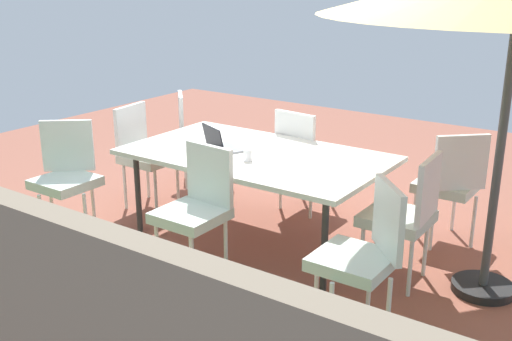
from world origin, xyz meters
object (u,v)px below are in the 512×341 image
(chair_northwest, at_px, (363,251))
(laptop, at_px, (221,145))
(chair_southeast, at_px, (196,133))
(cup, at_px, (248,155))
(chair_southwest, at_px, (450,181))
(chair_west, at_px, (406,212))
(dining_table, at_px, (256,158))
(chair_north, at_px, (196,205))
(chair_south, at_px, (304,155))
(chair_northeast, at_px, (66,173))
(chair_east, at_px, (145,151))

(chair_northwest, height_order, laptop, chair_northwest)
(chair_southeast, xyz_separation_m, cup, (-1.41, 1.02, 0.25))
(chair_southeast, bearing_deg, chair_southwest, -132.85)
(chair_northwest, distance_m, chair_west, 0.76)
(dining_table, xyz_separation_m, chair_west, (-1.33, 0.03, -0.16))
(chair_southeast, height_order, chair_northwest, same)
(chair_west, bearing_deg, chair_southeast, -111.12)
(cup, bearing_deg, chair_southwest, -141.30)
(dining_table, xyz_separation_m, chair_north, (-0.01, 0.78, -0.16))
(chair_southwest, xyz_separation_m, laptop, (1.66, 0.93, 0.26))
(chair_south, relative_size, laptop, 2.49)
(chair_northwest, height_order, chair_southwest, same)
(chair_southeast, distance_m, chair_northeast, 1.66)
(chair_east, height_order, chair_south, same)
(chair_southeast, bearing_deg, chair_south, -134.13)
(chair_northwest, height_order, chair_west, same)
(chair_east, distance_m, cup, 1.43)
(chair_northeast, height_order, chair_west, same)
(chair_southeast, xyz_separation_m, chair_northwest, (-2.70, 1.60, 0.00))
(chair_northwest, xyz_separation_m, chair_east, (2.68, -0.82, 0.00))
(dining_table, xyz_separation_m, chair_southwest, (-1.37, -0.83, -0.16))
(chair_southeast, height_order, laptop, chair_southeast)
(chair_west, distance_m, laptop, 1.64)
(chair_southwest, distance_m, chair_east, 2.80)
(chair_northwest, relative_size, laptop, 2.49)
(dining_table, distance_m, chair_southeast, 1.58)
(chair_southeast, distance_m, chair_west, 2.80)
(chair_west, relative_size, chair_southwest, 1.00)
(chair_northwest, height_order, chair_south, same)
(chair_north, distance_m, chair_south, 1.57)
(chair_south, xyz_separation_m, cup, (-0.07, 1.00, 0.25))
(dining_table, relative_size, chair_west, 2.18)
(chair_south, bearing_deg, chair_northwest, 137.24)
(chair_northeast, bearing_deg, chair_east, 46.49)
(chair_southeast, relative_size, cup, 10.84)
(chair_southeast, bearing_deg, chair_northwest, -163.90)
(dining_table, relative_size, laptop, 5.44)
(chair_north, xyz_separation_m, chair_west, (-1.32, -0.75, 0.00))
(chair_southwest, height_order, laptop, chair_southwest)
(chair_northeast, distance_m, laptop, 1.35)
(chair_northwest, height_order, chair_east, same)
(chair_west, height_order, chair_south, same)
(dining_table, bearing_deg, chair_west, 178.70)
(chair_north, distance_m, laptop, 0.79)
(chair_northeast, xyz_separation_m, chair_north, (-1.39, -0.06, 0.00))
(chair_south, relative_size, cup, 10.84)
(chair_southeast, bearing_deg, dining_table, -164.37)
(chair_northwest, relative_size, chair_south, 1.00)
(chair_north, xyz_separation_m, laptop, (0.30, -0.68, 0.26))
(chair_southwest, bearing_deg, laptop, -14.07)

